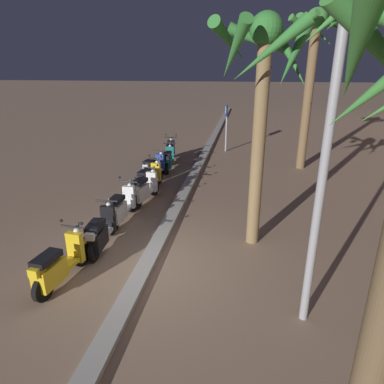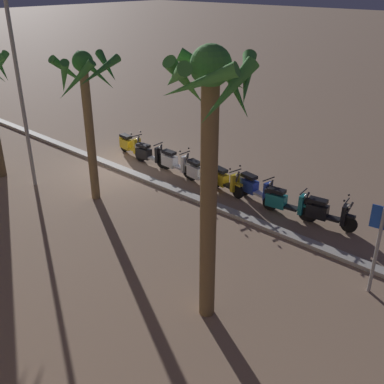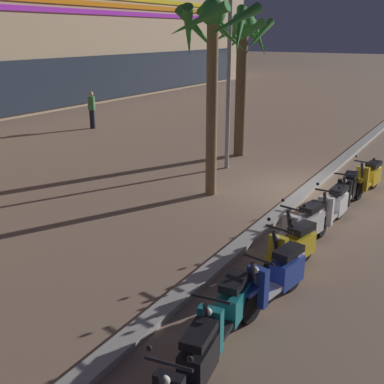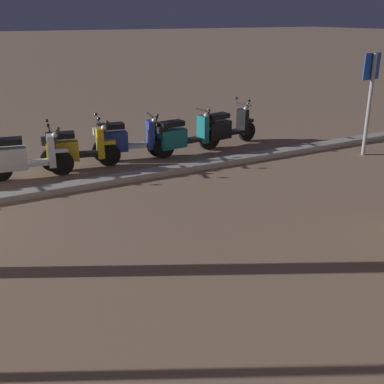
{
  "view_description": "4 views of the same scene",
  "coord_description": "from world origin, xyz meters",
  "views": [
    {
      "loc": [
        6.16,
        2.08,
        4.12
      ],
      "look_at": [
        -1.39,
        0.85,
        1.29
      ],
      "focal_mm": 31.74,
      "sensor_mm": 36.0,
      "label": 1
    },
    {
      "loc": [
        -14.18,
        11.15,
        7.35
      ],
      "look_at": [
        -5.8,
        1.83,
        1.39
      ],
      "focal_mm": 42.86,
      "sensor_mm": 36.0,
      "label": 2
    },
    {
      "loc": [
        -12.69,
        -3.79,
        4.35
      ],
      "look_at": [
        -4.33,
        1.29,
        1.04
      ],
      "focal_mm": 44.07,
      "sensor_mm": 36.0,
      "label": 3
    },
    {
      "loc": [
        -2.06,
        8.99,
        3.22
      ],
      "look_at": [
        -4.97,
        3.68,
        0.98
      ],
      "focal_mm": 45.04,
      "sensor_mm": 36.0,
      "label": 4
    }
  ],
  "objects": [
    {
      "name": "scooter_black_second_in_line",
      "position": [
        -0.58,
        -1.2,
        0.45
      ],
      "size": [
        1.76,
        0.56,
        1.04
      ],
      "color": "black",
      "rests_on": "ground"
    },
    {
      "name": "curb_strip",
      "position": [
        0.0,
        0.07,
        0.06
      ],
      "size": [
        60.0,
        0.36,
        0.12
      ],
      "primitive_type": "cube",
      "color": "#ADA89E",
      "rests_on": "ground"
    },
    {
      "name": "scooter_white_gap_after_mid",
      "position": [
        -3.57,
        -1.04,
        0.47
      ],
      "size": [
        1.74,
        0.64,
        1.17
      ],
      "color": "black",
      "rests_on": "ground"
    },
    {
      "name": "scooter_blue_lead_nearest",
      "position": [
        -5.92,
        -1.38,
        0.47
      ],
      "size": [
        1.82,
        0.65,
        1.04
      ],
      "color": "black",
      "rests_on": "ground"
    },
    {
      "name": "pedestrian_window_shopping",
      "position": [
        4.02,
        11.96,
        0.93
      ],
      "size": [
        0.39,
        0.45,
        1.75
      ],
      "color": "black",
      "rests_on": "ground"
    },
    {
      "name": "ground_plane",
      "position": [
        0.0,
        0.0,
        0.0
      ],
      "size": [
        200.0,
        200.0,
        0.0
      ],
      "primitive_type": "plane",
      "color": "#93755B"
    },
    {
      "name": "scooter_white_mid_front",
      "position": [
        -2.05,
        -1.24,
        0.46
      ],
      "size": [
        1.82,
        0.56,
        1.17
      ],
      "color": "black",
      "rests_on": "ground"
    },
    {
      "name": "street_lamp",
      "position": [
        1.11,
        3.23,
        4.24
      ],
      "size": [
        0.36,
        0.36,
        6.98
      ],
      "color": "#939399",
      "rests_on": "ground"
    },
    {
      "name": "scooter_yellow_mid_centre",
      "position": [
        -4.69,
        -1.2,
        0.45
      ],
      "size": [
        1.73,
        0.66,
        1.17
      ],
      "color": "black",
      "rests_on": "ground"
    },
    {
      "name": "palm_tree_near_sign",
      "position": [
        -1.58,
        2.33,
        3.95
      ],
      "size": [
        2.13,
        2.19,
        5.18
      ],
      "color": "olive",
      "rests_on": "ground"
    },
    {
      "name": "scooter_teal_last_in_row",
      "position": [
        -7.3,
        -1.11,
        0.46
      ],
      "size": [
        1.83,
        0.58,
        1.04
      ],
      "color": "black",
      "rests_on": "ground"
    },
    {
      "name": "palm_tree_far_corner",
      "position": [
        2.92,
        3.65,
        3.76
      ],
      "size": [
        2.16,
        2.14,
        5.07
      ],
      "color": "brown",
      "rests_on": "ground"
    },
    {
      "name": "scooter_yellow_tail_end",
      "position": [
        0.9,
        -1.44,
        0.45
      ],
      "size": [
        1.76,
        0.59,
        1.17
      ],
      "color": "black",
      "rests_on": "ground"
    },
    {
      "name": "scooter_black_far_back",
      "position": [
        -8.7,
        -1.34,
        0.46
      ],
      "size": [
        1.78,
        0.62,
        1.17
      ],
      "color": "black",
      "rests_on": "ground"
    }
  ]
}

